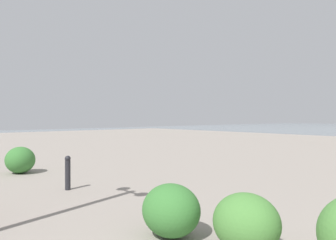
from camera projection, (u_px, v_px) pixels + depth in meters
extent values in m
cylinder|color=#232328|center=(68.00, 175.00, 7.18)|extent=(0.12, 0.12, 0.66)
sphere|color=#232328|center=(68.00, 159.00, 7.18)|extent=(0.13, 0.13, 0.13)
ellipsoid|color=#477F38|center=(246.00, 223.00, 3.88)|extent=(0.84, 0.76, 0.72)
ellipsoid|color=#387533|center=(20.00, 160.00, 9.30)|extent=(0.91, 0.82, 0.77)
ellipsoid|color=#387533|center=(171.00, 210.00, 4.39)|extent=(0.85, 0.77, 0.72)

